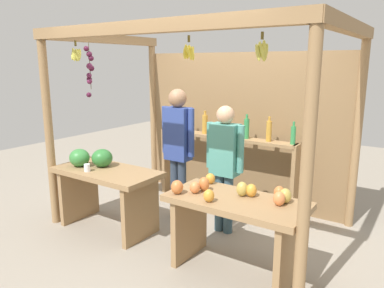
# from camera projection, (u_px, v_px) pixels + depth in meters

# --- Properties ---
(ground_plane) EXTENTS (12.00, 12.00, 0.00)m
(ground_plane) POSITION_uv_depth(u_px,v_px,m) (201.00, 223.00, 4.66)
(ground_plane) COLOR gray
(ground_plane) RESTS_ON ground
(market_stall) EXTENTS (3.25, 2.08, 2.37)m
(market_stall) POSITION_uv_depth(u_px,v_px,m) (220.00, 111.00, 4.74)
(market_stall) COLOR #99754C
(market_stall) RESTS_ON ground
(fruit_counter_left) EXTENTS (1.32, 0.64, 0.97)m
(fruit_counter_left) POSITION_uv_depth(u_px,v_px,m) (104.00, 180.00, 4.43)
(fruit_counter_left) COLOR #99754C
(fruit_counter_left) RESTS_ON ground
(fruit_counter_right) EXTENTS (1.32, 0.64, 0.89)m
(fruit_counter_right) POSITION_uv_depth(u_px,v_px,m) (235.00, 216.00, 3.48)
(fruit_counter_right) COLOR #99754C
(fruit_counter_right) RESTS_ON ground
(bottle_shelf_unit) EXTENTS (2.09, 0.22, 1.35)m
(bottle_shelf_unit) POSITION_uv_depth(u_px,v_px,m) (223.00, 149.00, 5.14)
(bottle_shelf_unit) COLOR #99754C
(bottle_shelf_unit) RESTS_ON ground
(vendor_man) EXTENTS (0.48, 0.23, 1.68)m
(vendor_man) POSITION_uv_depth(u_px,v_px,m) (178.00, 142.00, 4.63)
(vendor_man) COLOR #2E3A4D
(vendor_man) RESTS_ON ground
(vendor_woman) EXTENTS (0.48, 0.21, 1.52)m
(vendor_woman) POSITION_uv_depth(u_px,v_px,m) (225.00, 159.00, 4.26)
(vendor_woman) COLOR #334F5D
(vendor_woman) RESTS_ON ground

